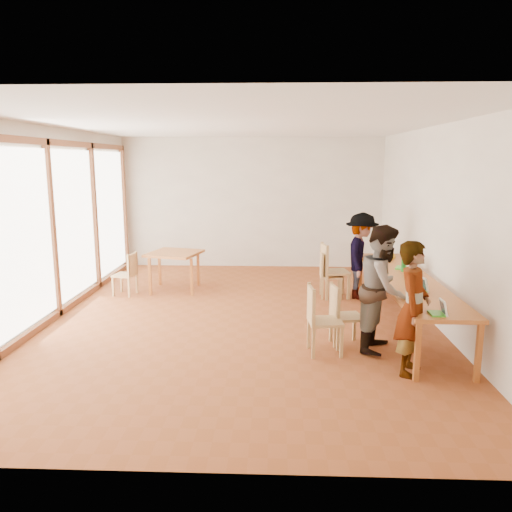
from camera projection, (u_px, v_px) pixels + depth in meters
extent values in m
plane|color=brown|center=(240.00, 318.00, 7.94)|extent=(8.00, 8.00, 0.00)
cube|color=silver|center=(252.00, 203.00, 11.58)|extent=(6.00, 0.10, 3.00)
cube|color=silver|center=(201.00, 293.00, 3.73)|extent=(6.00, 0.10, 3.00)
cube|color=silver|center=(438.00, 226.00, 7.54)|extent=(0.10, 8.00, 3.00)
cube|color=white|center=(51.00, 224.00, 7.77)|extent=(0.10, 8.00, 3.00)
cube|color=white|center=(239.00, 123.00, 7.37)|extent=(6.00, 8.00, 0.04)
cube|color=#AC5E26|center=(406.00, 280.00, 7.44)|extent=(0.80, 4.00, 0.05)
cube|color=#AC5E26|center=(417.00, 352.00, 5.62)|extent=(0.06, 0.06, 0.70)
cube|color=#AC5E26|center=(360.00, 275.00, 9.43)|extent=(0.06, 0.06, 0.70)
cube|color=#AC5E26|center=(479.00, 353.00, 5.59)|extent=(0.06, 0.06, 0.70)
cube|color=#AC5E26|center=(397.00, 275.00, 9.40)|extent=(0.06, 0.06, 0.70)
cube|color=#AC5E26|center=(174.00, 253.00, 9.54)|extent=(0.90, 0.90, 0.05)
cube|color=#AC5E26|center=(150.00, 277.00, 9.24)|extent=(0.05, 0.05, 0.70)
cube|color=#AC5E26|center=(160.00, 268.00, 10.01)|extent=(0.05, 0.05, 0.70)
cube|color=#AC5E26|center=(192.00, 277.00, 9.21)|extent=(0.05, 0.05, 0.70)
cube|color=#AC5E26|center=(198.00, 268.00, 9.98)|extent=(0.05, 0.05, 0.70)
cube|color=tan|center=(325.00, 322.00, 6.44)|extent=(0.46, 0.46, 0.04)
cube|color=tan|center=(311.00, 304.00, 6.38)|extent=(0.08, 0.42, 0.44)
cube|color=tan|center=(347.00, 317.00, 6.72)|extent=(0.46, 0.46, 0.04)
cube|color=tan|center=(335.00, 301.00, 6.65)|extent=(0.11, 0.39, 0.41)
cube|color=tan|center=(335.00, 272.00, 9.08)|extent=(0.53, 0.53, 0.04)
cube|color=tan|center=(324.00, 258.00, 9.01)|extent=(0.11, 0.46, 0.48)
cube|color=tan|center=(331.00, 276.00, 9.09)|extent=(0.39, 0.39, 0.04)
cube|color=tan|center=(322.00, 264.00, 9.05)|extent=(0.04, 0.39, 0.41)
cube|color=tan|center=(125.00, 275.00, 9.27)|extent=(0.43, 0.43, 0.04)
cube|color=tan|center=(132.00, 264.00, 9.19)|extent=(0.10, 0.37, 0.39)
imported|color=gray|center=(413.00, 308.00, 5.77)|extent=(0.57, 0.68, 1.58)
imported|color=gray|center=(383.00, 288.00, 6.51)|extent=(0.90, 0.99, 1.67)
imported|color=gray|center=(361.00, 256.00, 8.98)|extent=(0.84, 1.13, 1.56)
cube|color=green|center=(436.00, 314.00, 5.67)|extent=(0.15, 0.22, 0.02)
cube|color=white|center=(444.00, 307.00, 5.65)|extent=(0.07, 0.20, 0.18)
cube|color=green|center=(417.00, 291.00, 6.67)|extent=(0.22, 0.27, 0.02)
cube|color=white|center=(423.00, 284.00, 6.67)|extent=(0.12, 0.23, 0.20)
cube|color=green|center=(402.00, 268.00, 8.07)|extent=(0.26, 0.30, 0.03)
cube|color=white|center=(408.00, 263.00, 8.02)|extent=(0.15, 0.24, 0.21)
imported|color=gold|center=(392.00, 257.00, 8.83)|extent=(0.13, 0.13, 0.09)
cylinder|color=#15641D|center=(404.00, 263.00, 7.83)|extent=(0.07, 0.07, 0.28)
cylinder|color=silver|center=(388.00, 254.00, 9.12)|extent=(0.07, 0.07, 0.09)
cylinder|color=white|center=(390.00, 260.00, 8.66)|extent=(0.08, 0.08, 0.06)
cube|color=#E0417E|center=(407.00, 277.00, 7.49)|extent=(0.05, 0.10, 0.01)
cube|color=black|center=(372.00, 259.00, 8.58)|extent=(0.16, 0.26, 0.09)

